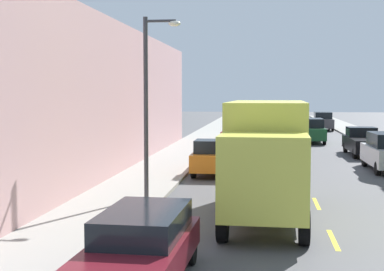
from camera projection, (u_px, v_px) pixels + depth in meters
The scene contains 13 objects.
ground_plane at pixel (292, 152), 37.82m from camera, with size 160.00×160.00×0.00m, color #4C4C4F.
sidewalk_left at pixel (184, 152), 36.75m from camera, with size 3.20×120.00×0.14m, color #99968E.
lane_centerline_dashes at pixel (297, 161), 32.38m from camera, with size 0.14×47.20×0.01m.
apartment_block_opposite at pixel (37, 98), 29.41m from camera, with size 10.00×36.00×7.31m, color #CC9E9E.
street_lamp at pixel (150, 93), 20.11m from camera, with size 1.35×0.28×6.49m.
delivery_box_truck at pixel (267, 153), 17.82m from camera, with size 2.59×7.89×3.66m.
parked_pickup_orange at pixel (215, 157), 27.45m from camera, with size 2.04×5.31×1.73m.
parked_pickup_silver at pixel (240, 122), 60.52m from camera, with size 2.11×5.34×1.73m.
parked_suv_charcoal at pixel (323, 121), 59.29m from camera, with size 2.04×4.84×1.93m.
parked_wagon_burgundy at pixel (141, 246), 11.55m from camera, with size 1.94×4.74×1.50m.
parked_sedan_red at pixel (234, 133), 45.17m from camera, with size 1.92×4.55×1.43m.
parked_pickup_black at pixel (364, 142), 35.49m from camera, with size 2.08×5.33×1.73m.
moving_forest_sedan at pixel (311, 130), 44.38m from camera, with size 1.95×4.80×1.93m.
Camera 1 is at (-1.86, -8.19, 3.94)m, focal length 52.59 mm.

